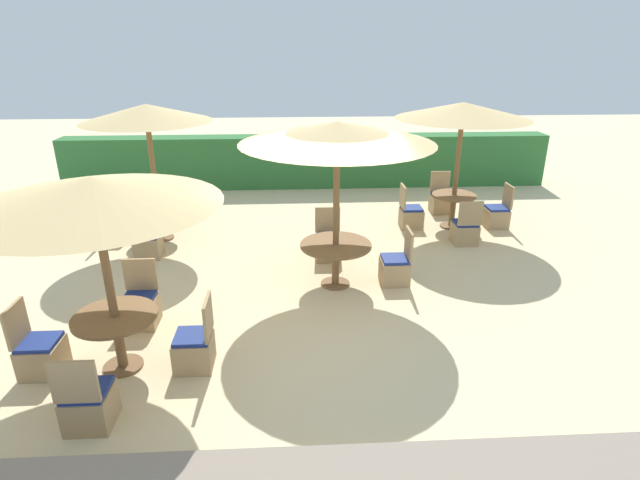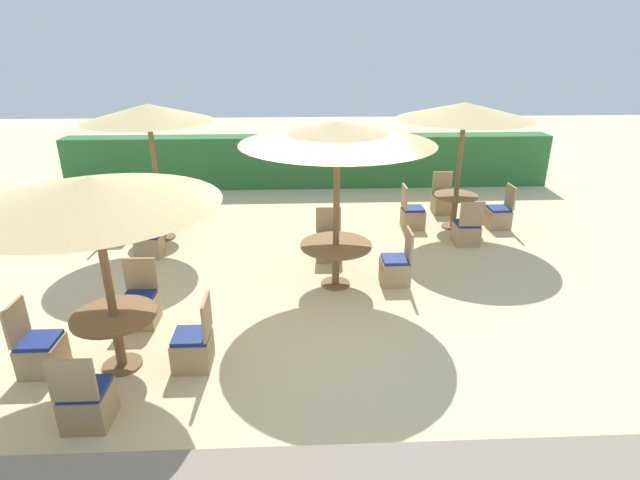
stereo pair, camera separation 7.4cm
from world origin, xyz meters
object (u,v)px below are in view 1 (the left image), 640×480
object	(u,v)px
patio_chair_front_left_west	(40,354)
patio_chair_back_right_south	(465,231)
round_table_back_right	(453,203)
patio_chair_center_east	(396,268)
patio_chair_back_right_north	(441,201)
parasol_center	(337,133)
patio_chair_back_left_north	(171,211)
patio_chair_back_left_south	(148,244)
patio_chair_back_left_west	(116,227)
patio_chair_front_left_east	(195,348)
patio_chair_front_left_north	(141,308)
parasol_front_left	(93,192)
round_table_front_left	(117,328)
patio_chair_front_left_south	(89,404)
patio_chair_center_north	(328,245)
parasol_back_right	(463,111)
parasol_back_left	(146,114)
patio_chair_back_right_east	(497,215)
patio_chair_back_right_west	(410,215)
round_table_center	(336,252)
round_table_back_left	(159,214)

from	to	relation	value
patio_chair_front_left_west	patio_chair_back_right_south	bearing A→B (deg)	120.39
round_table_back_right	patio_chair_center_east	distance (m)	3.12
patio_chair_back_right_north	parasol_center	size ratio (longest dim) A/B	0.32
patio_chair_front_left_west	patio_chair_back_left_north	world-z (taller)	same
patio_chair_back_left_south	patio_chair_back_left_west	bearing A→B (deg)	132.84
patio_chair_front_left_east	patio_chair_front_left_west	size ratio (longest dim) A/B	1.00
patio_chair_front_left_north	patio_chair_center_east	world-z (taller)	same
patio_chair_back_right_south	parasol_front_left	size ratio (longest dim) A/B	0.34
round_table_front_left	patio_chair_front_left_south	bearing A→B (deg)	-90.87
patio_chair_back_right_south	patio_chair_center_north	distance (m)	2.81
parasol_back_right	patio_chair_back_left_west	size ratio (longest dim) A/B	2.90
patio_chair_front_left_east	parasol_back_left	size ratio (longest dim) A/B	0.35
patio_chair_center_north	parasol_back_left	world-z (taller)	parasol_back_left
patio_chair_front_left_west	patio_chair_center_north	bearing A→B (deg)	130.95
patio_chair_back_left_south	patio_chair_back_right_east	bearing A→B (deg)	9.85
patio_chair_back_right_north	parasol_front_left	xyz separation A→B (m)	(-5.59, -5.69, 2.00)
parasol_back_right	parasol_front_left	world-z (taller)	parasol_back_right
patio_chair_front_left_south	patio_chair_back_left_north	distance (m)	6.36
patio_chair_back_left_south	patio_chair_back_left_west	world-z (taller)	same
parasol_back_right	patio_chair_back_right_west	xyz separation A→B (m)	(-0.90, 0.03, -2.19)
round_table_back_right	parasol_front_left	world-z (taller)	parasol_front_left
patio_chair_front_left_north	round_table_center	world-z (taller)	patio_chair_front_left_north
round_table_back_left	patio_chair_back_right_north	bearing A→B (deg)	12.31
patio_chair_center_north	patio_chair_back_left_north	size ratio (longest dim) A/B	1.00
parasol_back_left	patio_chair_back_left_south	size ratio (longest dim) A/B	2.87
parasol_center	parasol_back_left	bearing A→B (deg)	146.21
round_table_back_right	parasol_back_left	bearing A→B (deg)	-176.71
parasol_back_right	patio_chair_back_left_north	xyz separation A→B (m)	(-6.11, 0.64, -2.19)
round_table_back_left	patio_chair_front_left_south	bearing A→B (deg)	-84.29
patio_chair_back_right_north	patio_chair_front_left_west	size ratio (longest dim) A/B	1.00
patio_chair_back_right_east	parasol_center	bearing A→B (deg)	124.56
parasol_front_left	patio_chair_back_left_south	world-z (taller)	parasol_front_left
patio_chair_back_left_north	patio_chair_back_left_south	bearing A→B (deg)	89.66
parasol_front_left	parasol_back_left	size ratio (longest dim) A/B	1.04
patio_chair_center_north	patio_chair_front_left_north	bearing A→B (deg)	37.47
patio_chair_front_left_west	patio_chair_center_east	distance (m)	5.23
patio_chair_back_left_west	patio_chair_front_left_east	bearing A→B (deg)	28.17
round_table_back_right	patio_chair_back_right_north	size ratio (longest dim) A/B	0.99
parasol_back_right	patio_chair_front_left_west	size ratio (longest dim) A/B	2.90
patio_chair_front_left_west	patio_chair_center_north	world-z (taller)	same
round_table_back_right	parasol_back_left	distance (m)	6.42
round_table_front_left	parasol_center	bearing A→B (deg)	36.60
patio_chair_front_left_south	patio_chair_back_right_west	bearing A→B (deg)	50.77
parasol_center	patio_chair_back_left_north	size ratio (longest dim) A/B	3.17
patio_chair_back_right_south	patio_chair_center_north	world-z (taller)	same
patio_chair_center_east	parasol_back_left	world-z (taller)	parasol_back_left
patio_chair_back_right_east	patio_chair_front_left_north	size ratio (longest dim) A/B	1.00
round_table_center	patio_chair_back_left_north	distance (m)	4.69
parasol_back_right	round_table_back_left	world-z (taller)	parasol_back_right
patio_chair_front_left_south	round_table_center	distance (m)	4.20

